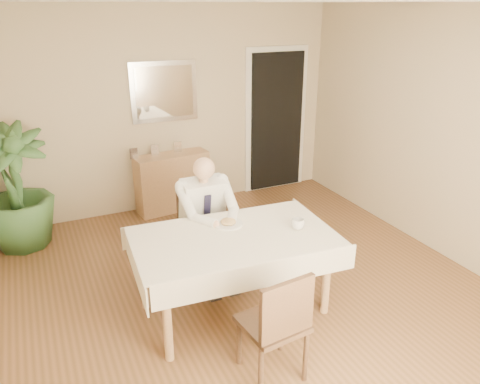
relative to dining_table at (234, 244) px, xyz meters
name	(u,v)px	position (x,y,z in m)	size (l,w,h in m)	color
room	(257,168)	(0.26, 0.09, 0.63)	(5.00, 5.02, 2.60)	brown
doorway	(276,122)	(1.81, 2.55, 0.33)	(0.96, 0.07, 2.10)	white
mirror	(164,92)	(0.18, 2.56, 0.88)	(0.86, 0.04, 0.76)	silver
dining_table	(234,244)	(0.00, 0.00, 0.00)	(1.78, 1.13, 0.75)	tan
chair_far	(200,226)	(0.00, 0.87, -0.21)	(0.43, 0.43, 0.83)	#452E1E
chair_near	(278,322)	(-0.06, -0.90, -0.16)	(0.47, 0.47, 0.90)	#452E1E
seated_man	(209,216)	(0.00, 0.59, 0.02)	(0.48, 0.72, 1.24)	white
plate	(228,224)	(0.04, 0.21, 0.09)	(0.26, 0.26, 0.02)	white
food	(228,222)	(0.04, 0.21, 0.11)	(0.14, 0.14, 0.06)	#9A7A48
knife	(235,224)	(0.08, 0.15, 0.11)	(0.01, 0.01, 0.13)	silver
fork	(227,226)	(0.00, 0.15, 0.11)	(0.01, 0.01, 0.13)	silver
coffee_mug	(298,224)	(0.56, -0.11, 0.13)	(0.12, 0.12, 0.09)	white
sideboard	(173,182)	(0.18, 2.41, -0.28)	(0.96, 0.33, 0.77)	tan
photo_frame_left	(134,153)	(-0.30, 2.42, 0.17)	(0.10, 0.02, 0.14)	silver
photo_frame_center	(155,150)	(-0.02, 2.46, 0.17)	(0.10, 0.02, 0.14)	silver
photo_frame_right	(178,147)	(0.30, 2.47, 0.17)	(0.10, 0.02, 0.14)	silver
potted_palm	(15,188)	(-1.69, 2.14, 0.03)	(0.78, 0.78, 1.39)	#315929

